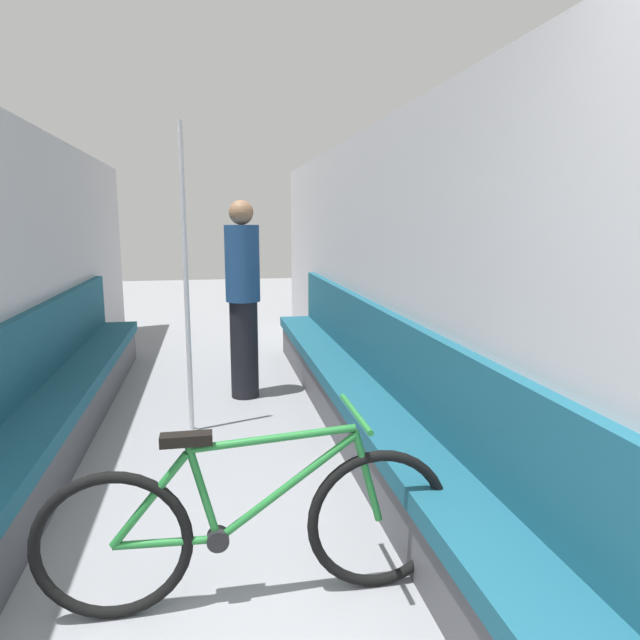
% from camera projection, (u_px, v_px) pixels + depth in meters
% --- Properties ---
extents(wall_right, '(0.10, 9.74, 2.27)m').
position_uv_depth(wall_right, '(398.00, 284.00, 3.91)').
color(wall_right, '#B2B2B7').
rests_on(wall_right, ground).
extents(bench_seat_row_left, '(0.41, 5.60, 0.95)m').
position_uv_depth(bench_seat_row_left, '(48.00, 413.00, 3.77)').
color(bench_seat_row_left, '#4C4C51').
rests_on(bench_seat_row_left, ground).
extents(bench_seat_row_right, '(0.41, 5.60, 0.95)m').
position_uv_depth(bench_seat_row_right, '(359.00, 395.00, 4.16)').
color(bench_seat_row_right, '#4C4C51').
rests_on(bench_seat_row_right, ground).
extents(bicycle, '(1.70, 0.46, 0.80)m').
position_uv_depth(bicycle, '(250.00, 526.00, 2.32)').
color(bicycle, black).
rests_on(bicycle, ground).
extents(grab_pole_near, '(0.08, 0.08, 2.25)m').
position_uv_depth(grab_pole_near, '(186.00, 286.00, 4.11)').
color(grab_pole_near, gray).
rests_on(grab_pole_near, ground).
extents(passenger_standing, '(0.30, 0.30, 1.74)m').
position_uv_depth(passenger_standing, '(243.00, 297.00, 4.98)').
color(passenger_standing, black).
rests_on(passenger_standing, ground).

